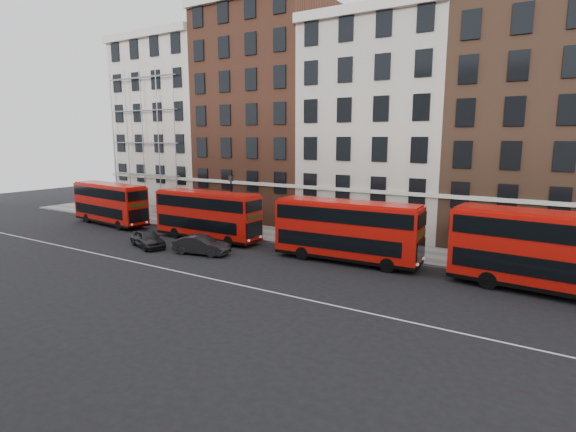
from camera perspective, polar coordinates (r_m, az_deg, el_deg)
The scene contains 13 objects.
ground at distance 27.82m, azimuth -1.74°, elevation -8.03°, with size 120.00×120.00×0.00m, color black.
pavement at distance 36.66m, azimuth 7.46°, elevation -3.56°, with size 80.00×5.00×0.15m, color slate.
kerb at distance 34.46m, azimuth 5.71°, elevation -4.38°, with size 80.00×0.30×0.16m, color gray.
road_centre_line at distance 26.27m, azimuth -4.20°, elevation -9.14°, with size 70.00×0.12×0.01m, color white.
building_terrace at distance 42.62m, azimuth 11.64°, elevation 11.98°, with size 64.00×11.95×22.00m.
bus_a at distance 47.90m, azimuth -21.69°, elevation 1.58°, with size 9.95×3.41×4.10m.
bus_b at distance 38.38m, azimuth -10.25°, elevation 0.23°, with size 9.82×2.41×4.12m.
bus_c at distance 31.30m, azimuth 7.41°, elevation -1.73°, with size 10.29×2.97×4.27m.
bus_d at distance 28.56m, azimuth 30.82°, elevation -3.87°, with size 11.06×3.43×4.58m.
car_rear at distance 37.24m, azimuth -17.41°, elevation -2.74°, with size 1.65×4.09×1.39m, color #232326.
car_front at distance 34.01m, azimuth -10.95°, elevation -3.63°, with size 1.49×4.27×1.41m, color black.
lamp_post_left at distance 40.79m, azimuth -7.21°, elevation 2.11°, with size 0.44×0.44×5.33m.
iron_railings at distance 38.50m, azimuth 8.85°, elevation -2.06°, with size 6.60×0.06×1.00m, color black, non-canonical shape.
Camera 1 is at (14.78, -21.95, 8.58)m, focal length 28.00 mm.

